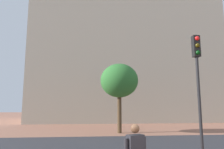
% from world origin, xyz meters
% --- Properties ---
extents(ground_plane, '(120.00, 120.00, 0.00)m').
position_xyz_m(ground_plane, '(0.00, 10.00, 0.00)').
color(ground_plane, '#93604C').
extents(street_asphalt_strip, '(120.00, 6.81, 0.00)m').
position_xyz_m(street_asphalt_strip, '(0.00, 7.62, 0.00)').
color(street_asphalt_strip, '#2D2D33').
rests_on(street_asphalt_strip, ground_plane).
extents(landmark_building, '(26.38, 13.65, 38.53)m').
position_xyz_m(landmark_building, '(3.48, 27.90, 10.51)').
color(landmark_building, '#B2A893').
rests_on(landmark_building, ground_plane).
extents(traffic_light_pole, '(0.28, 0.34, 5.05)m').
position_xyz_m(traffic_light_pole, '(2.75, 3.66, 3.50)').
color(traffic_light_pole, black).
rests_on(traffic_light_pole, ground_plane).
extents(tree_curb_far, '(3.12, 3.12, 5.64)m').
position_xyz_m(tree_curb_far, '(0.75, 12.74, 4.20)').
color(tree_curb_far, '#4C3823').
rests_on(tree_curb_far, ground_plane).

